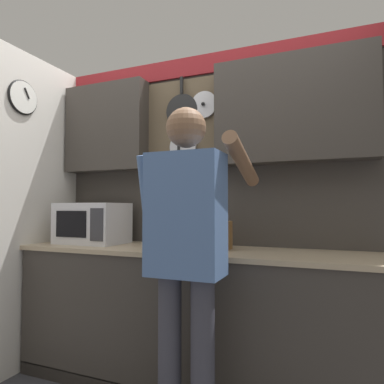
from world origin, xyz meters
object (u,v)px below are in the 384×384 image
(microwave, at_px, (93,223))
(knife_block, at_px, (221,235))
(person, at_px, (187,240))
(utensil_crock, at_px, (191,235))

(microwave, bearing_deg, knife_block, 0.04)
(microwave, bearing_deg, person, -27.21)
(person, bearing_deg, microwave, 152.79)
(knife_block, xyz_separation_m, person, (-0.02, -0.51, 0.01))
(microwave, bearing_deg, utensil_crock, 0.08)
(microwave, distance_m, knife_block, 1.02)
(person, bearing_deg, knife_block, 87.43)
(microwave, height_order, utensil_crock, utensil_crock)
(person, bearing_deg, utensil_crock, 109.99)
(utensil_crock, bearing_deg, microwave, -179.92)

